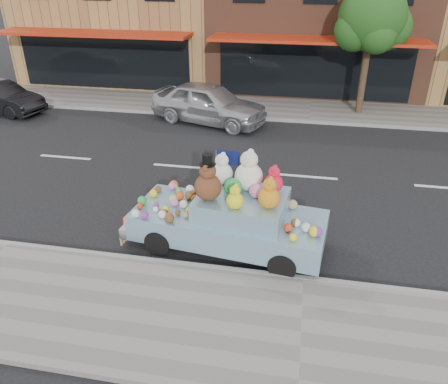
% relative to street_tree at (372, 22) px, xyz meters
% --- Properties ---
extents(ground, '(120.00, 120.00, 0.00)m').
position_rel_street_tree_xyz_m(ground, '(-2.03, -6.55, -3.69)').
color(ground, black).
rests_on(ground, ground).
extents(near_sidewalk, '(60.00, 3.00, 0.12)m').
position_rel_street_tree_xyz_m(near_sidewalk, '(-2.03, -13.05, -3.63)').
color(near_sidewalk, gray).
rests_on(near_sidewalk, ground).
extents(far_sidewalk, '(60.00, 3.00, 0.12)m').
position_rel_street_tree_xyz_m(far_sidewalk, '(-2.03, -0.05, -3.63)').
color(far_sidewalk, gray).
rests_on(far_sidewalk, ground).
extents(near_kerb, '(60.00, 0.12, 0.13)m').
position_rel_street_tree_xyz_m(near_kerb, '(-2.03, -11.55, -3.63)').
color(near_kerb, gray).
rests_on(near_kerb, ground).
extents(far_kerb, '(60.00, 0.12, 0.13)m').
position_rel_street_tree_xyz_m(far_kerb, '(-2.03, -1.55, -3.63)').
color(far_kerb, gray).
rests_on(far_kerb, ground).
extents(storefront_left, '(10.00, 9.80, 7.30)m').
position_rel_street_tree_xyz_m(storefront_left, '(-12.03, 5.42, -0.05)').
color(storefront_left, '#A37944').
rests_on(storefront_left, ground).
extents(storefront_mid, '(10.00, 9.80, 7.30)m').
position_rel_street_tree_xyz_m(storefront_mid, '(-2.03, 5.42, -0.05)').
color(storefront_mid, brown).
rests_on(storefront_mid, ground).
extents(street_tree, '(3.00, 2.70, 5.22)m').
position_rel_street_tree_xyz_m(street_tree, '(0.00, 0.00, 0.00)').
color(street_tree, '#38281C').
rests_on(street_tree, ground).
extents(car_silver, '(5.03, 3.21, 1.60)m').
position_rel_street_tree_xyz_m(car_silver, '(-6.05, -2.19, -2.90)').
color(car_silver, silver).
rests_on(car_silver, ground).
extents(car_dark, '(4.07, 2.23, 1.27)m').
position_rel_street_tree_xyz_m(car_dark, '(-15.05, -2.54, -3.06)').
color(car_dark, black).
rests_on(car_dark, ground).
extents(art_car, '(4.66, 2.26, 2.39)m').
position_rel_street_tree_xyz_m(art_car, '(-3.74, -10.53, -2.87)').
color(art_car, black).
rests_on(art_car, ground).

